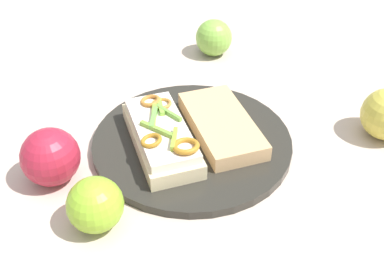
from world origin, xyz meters
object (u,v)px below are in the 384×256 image
at_px(sandwich, 161,134).
at_px(plate, 192,142).
at_px(apple_4, 51,158).
at_px(apple_3, 214,38).
at_px(bread_slice_side, 222,126).
at_px(apple_0, 95,205).

bearing_deg(sandwich, plate, -89.55).
bearing_deg(apple_4, apple_3, -143.81).
relative_size(bread_slice_side, apple_3, 2.41).
height_order(plate, bread_slice_side, bread_slice_side).
bearing_deg(apple_3, sandwich, 52.77).
xyz_separation_m(plate, apple_4, (0.21, 0.00, 0.03)).
distance_m(bread_slice_side, apple_4, 0.26).
xyz_separation_m(sandwich, apple_0, (0.12, 0.11, 0.00)).
relative_size(sandwich, apple_4, 2.27).
height_order(plate, apple_4, apple_4).
distance_m(plate, apple_4, 0.21).
xyz_separation_m(sandwich, apple_3, (-0.20, -0.26, 0.00)).
xyz_separation_m(sandwich, bread_slice_side, (-0.10, 0.00, -0.01)).
bearing_deg(sandwich, apple_4, 93.94).
relative_size(plate, sandwich, 1.65).
height_order(sandwich, apple_0, apple_0).
relative_size(sandwich, bread_slice_side, 1.06).
bearing_deg(bread_slice_side, apple_0, 118.13).
distance_m(sandwich, apple_4, 0.16).
bearing_deg(apple_0, sandwich, -138.26).
height_order(plate, apple_0, apple_0).
bearing_deg(apple_3, bread_slice_side, 69.51).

